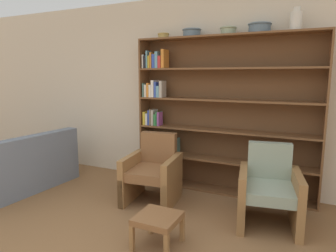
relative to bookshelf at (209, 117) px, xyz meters
name	(u,v)px	position (x,y,z in m)	size (l,w,h in m)	color
wall_back	(201,93)	(-0.18, 0.17, 0.33)	(12.00, 0.06, 2.75)	beige
bookshelf	(209,117)	(0.00, 0.00, 0.00)	(2.50, 0.30, 2.15)	brown
bowl_terracotta	(163,35)	(-0.70, -0.02, 1.15)	(0.17, 0.17, 0.07)	tan
bowl_copper	(192,32)	(-0.27, -0.02, 1.16)	(0.26, 0.26, 0.10)	slate
bowl_stoneware	(228,30)	(0.24, -0.02, 1.16)	(0.22, 0.22, 0.10)	gray
bowl_cream	(260,27)	(0.64, -0.02, 1.17)	(0.29, 0.29, 0.12)	slate
vase_tall	(296,21)	(1.05, -0.02, 1.22)	(0.14, 0.14, 0.27)	silver
couch	(21,169)	(-2.47, -1.15, -0.76)	(0.98, 1.54, 0.81)	slate
armchair_leather	(153,172)	(-0.52, -0.71, -0.66)	(0.72, 0.76, 0.87)	olive
armchair_cushioned	(269,190)	(0.93, -0.71, -0.66)	(0.75, 0.78, 0.87)	olive
footstool	(158,221)	(0.04, -1.65, -0.78)	(0.40, 0.40, 0.32)	olive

